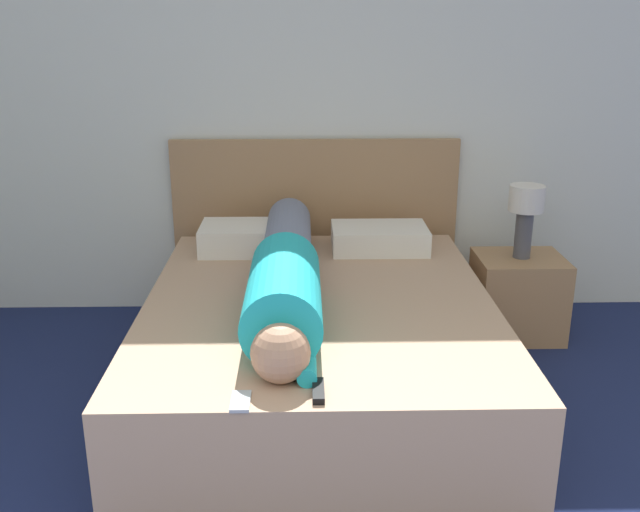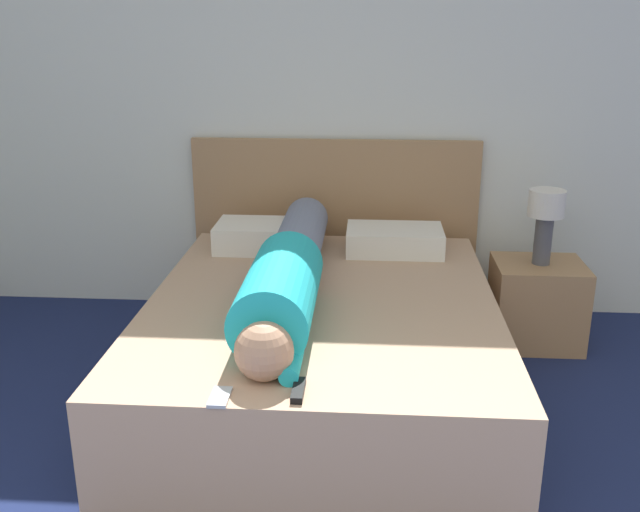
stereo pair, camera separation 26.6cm
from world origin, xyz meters
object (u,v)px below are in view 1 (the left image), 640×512
Objects in this scene: tv_remote at (318,391)px; cell_phone at (241,401)px; pillow_near_headboard at (251,238)px; pillow_second at (379,238)px; bed at (319,348)px; nightstand at (518,296)px; person_lying at (285,274)px; table_lamp at (526,210)px.

cell_phone is at bearing -168.24° from tv_remote.
pillow_near_headboard is 4.18× the size of cell_phone.
pillow_second is 1.63m from tv_remote.
bed is 4.16× the size of nightstand.
pillow_second is at bearing 177.82° from nightstand.
person_lying is at bearing -123.09° from pillow_second.
person_lying is at bearing -163.19° from bed.
person_lying is 12.08× the size of tv_remote.
cell_phone is at bearing -110.84° from pillow_second.
pillow_near_headboard is 0.70m from pillow_second.
bed is at bearing 73.20° from cell_phone.
nightstand is at bearing 29.74° from person_lying.
table_lamp is at bearing -1.15° from pillow_near_headboard.
tv_remote is (-0.02, -0.87, 0.26)m from bed.
tv_remote reaches higher than bed.
nightstand is 1.95m from tv_remote.
person_lying is 0.84m from tv_remote.
cell_phone is at bearing -98.35° from person_lying.
cell_phone is (0.08, -1.64, -0.07)m from pillow_near_headboard.
person_lying is 0.90m from cell_phone.
table_lamp is 2.68× the size of tv_remote.
bed is at bearing 16.81° from person_lying.
nightstand is 0.85m from pillow_second.
pillow_second reaches higher than tv_remote.
cell_phone is (-1.40, -1.61, -0.22)m from table_lamp.
person_lying is (-1.28, -0.73, 0.41)m from nightstand.
bed is 1.00m from cell_phone.
nightstand is at bearing 53.55° from tv_remote.
pillow_near_headboard reaches higher than bed.
tv_remote reaches higher than cell_phone.
pillow_second is (-0.78, 0.03, -0.16)m from table_lamp.
table_lamp reaches higher than person_lying.
bed is 15.14× the size of cell_phone.
person_lying is 3.34× the size of pillow_near_headboard.
pillow_second is 1.75m from cell_phone.
pillow_second reaches higher than nightstand.
cell_phone is (-1.40, -1.61, 0.28)m from nightstand.
pillow_near_headboard is at bearing -180.00° from pillow_second.
bed is 1.09× the size of person_lying.
bed is at bearing -63.54° from pillow_near_headboard.
pillow_near_headboard is 1.05× the size of pillow_second.
person_lying is 0.79m from pillow_near_headboard.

